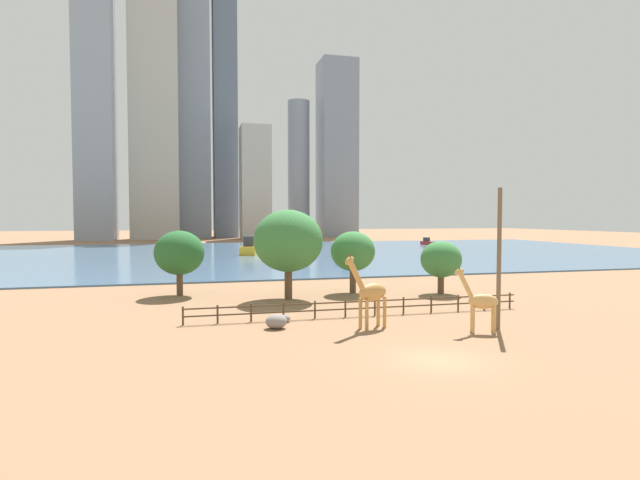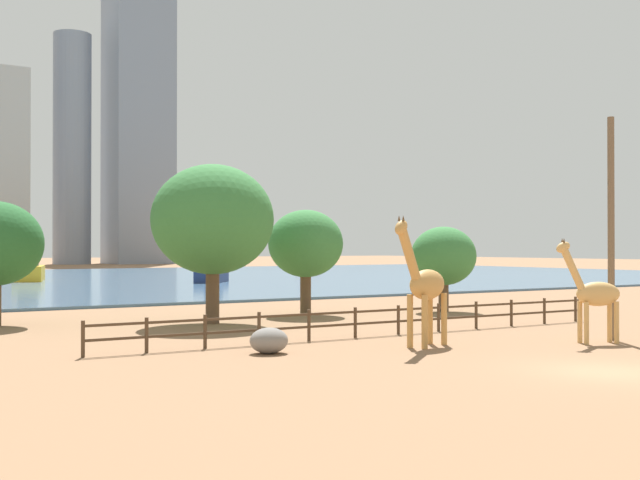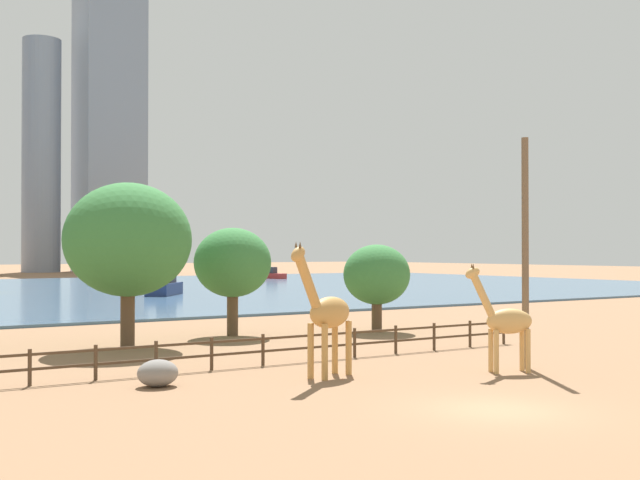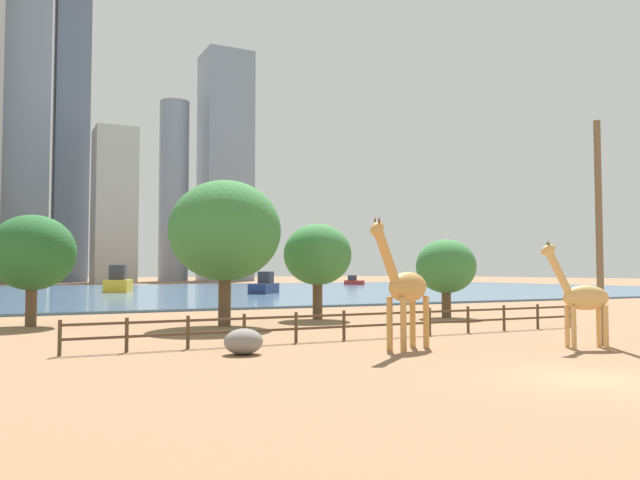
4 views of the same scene
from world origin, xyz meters
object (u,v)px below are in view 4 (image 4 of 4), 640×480
(giraffe_tall, at_px, (405,287))
(tree_left_large, at_px, (225,231))
(boat_sailboat, at_px, (264,286))
(tree_center_broad, at_px, (32,253))
(tree_left_small, at_px, (446,267))
(tree_right_tall, at_px, (318,255))
(giraffe_companion, at_px, (582,297))
(boat_tug, at_px, (119,283))
(utility_pole, at_px, (599,232))
(boat_ferry, at_px, (354,281))
(boulder_by_pole, at_px, (249,341))
(boulder_near_fence, at_px, (243,342))

(giraffe_tall, relative_size, tree_left_large, 0.63)
(tree_left_large, bearing_deg, boat_sailboat, 65.56)
(giraffe_tall, bearing_deg, tree_left_large, -98.33)
(boat_sailboat, bearing_deg, tree_center_broad, 0.26)
(giraffe_tall, relative_size, tree_center_broad, 0.82)
(tree_left_small, bearing_deg, tree_right_tall, 161.93)
(giraffe_companion, xyz_separation_m, tree_center_broad, (-19.19, 20.47, 2.04))
(boat_tug, bearing_deg, utility_pole, -157.10)
(giraffe_companion, bearing_deg, boat_tug, -62.61)
(tree_right_tall, bearing_deg, tree_center_broad, 171.62)
(tree_center_broad, bearing_deg, boat_ferry, 49.49)
(giraffe_companion, height_order, boulder_by_pole, giraffe_companion)
(tree_right_tall, xyz_separation_m, tree_left_small, (8.11, -2.65, -0.73))
(boulder_by_pole, height_order, tree_right_tall, tree_right_tall)
(giraffe_tall, xyz_separation_m, tree_center_broad, (-12.66, 17.68, 1.62))
(giraffe_tall, bearing_deg, giraffe_companion, 135.32)
(boulder_near_fence, height_order, tree_left_large, tree_left_large)
(boat_sailboat, relative_size, boat_tug, 0.73)
(giraffe_tall, xyz_separation_m, boulder_by_pole, (-5.20, 3.36, -2.16))
(boat_ferry, bearing_deg, giraffe_tall, -44.40)
(tree_right_tall, bearing_deg, boat_tug, 94.68)
(utility_pole, height_order, tree_center_broad, utility_pole)
(giraffe_companion, bearing_deg, tree_left_small, -87.55)
(tree_right_tall, height_order, boat_ferry, tree_right_tall)
(boulder_near_fence, bearing_deg, tree_right_tall, 54.33)
(boulder_near_fence, relative_size, boat_ferry, 0.31)
(tree_left_small, bearing_deg, boulder_by_pole, -151.58)
(boat_tug, bearing_deg, boat_ferry, -49.05)
(tree_left_large, xyz_separation_m, tree_right_tall, (6.85, 2.19, -1.22))
(giraffe_tall, height_order, boat_ferry, giraffe_tall)
(giraffe_tall, distance_m, tree_right_tall, 15.80)
(tree_left_small, relative_size, boat_tug, 0.59)
(giraffe_tall, relative_size, boat_tug, 0.59)
(boat_sailboat, bearing_deg, boat_tug, -92.96)
(giraffe_tall, height_order, utility_pole, utility_pole)
(boulder_near_fence, height_order, tree_right_tall, tree_right_tall)
(boulder_by_pole, distance_m, tree_left_large, 11.13)
(boulder_near_fence, xyz_separation_m, tree_left_small, (17.98, 11.10, 2.86))
(giraffe_tall, relative_size, giraffe_companion, 1.19)
(tree_left_large, distance_m, tree_center_broad, 10.71)
(boulder_by_pole, xyz_separation_m, tree_left_large, (2.13, 9.71, 5.02))
(utility_pole, distance_m, boat_sailboat, 56.10)
(tree_right_tall, relative_size, boat_sailboat, 0.96)
(giraffe_companion, xyz_separation_m, boulder_near_fence, (-12.61, 4.30, -1.53))
(tree_center_broad, xyz_separation_m, boat_tug, (12.21, 49.19, -2.63))
(boat_tug, bearing_deg, tree_left_small, -151.32)
(utility_pole, relative_size, tree_left_small, 1.83)
(tree_center_broad, distance_m, boat_sailboat, 45.18)
(utility_pole, distance_m, boulder_by_pole, 15.14)
(boulder_near_fence, bearing_deg, boat_sailboat, 67.65)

